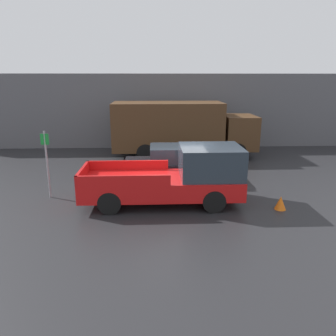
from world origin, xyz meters
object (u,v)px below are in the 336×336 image
object	(u,v)px
pickup_truck	(177,177)
car	(176,163)
delivery_truck	(180,127)
traffic_cone	(280,203)
newspaper_box	(221,139)
parking_sign	(47,161)

from	to	relation	value
pickup_truck	car	bearing A→B (deg)	86.88
pickup_truck	delivery_truck	size ratio (longest dim) A/B	0.71
delivery_truck	traffic_cone	xyz separation A→B (m)	(2.88, -7.96, -1.44)
delivery_truck	traffic_cone	size ratio (longest dim) A/B	16.94
newspaper_box	traffic_cone	distance (m)	10.29
car	delivery_truck	distance (m)	4.54
car	parking_sign	size ratio (longest dim) A/B	1.74
parking_sign	car	bearing A→B (deg)	22.11
pickup_truck	delivery_truck	world-z (taller)	delivery_truck
car	parking_sign	world-z (taller)	parking_sign
car	newspaper_box	world-z (taller)	car
car	pickup_truck	bearing A→B (deg)	-93.12
delivery_truck	pickup_truck	bearing A→B (deg)	-95.11
car	delivery_truck	bearing A→B (deg)	83.64
delivery_truck	traffic_cone	distance (m)	8.59
parking_sign	delivery_truck	bearing A→B (deg)	49.83
delivery_truck	parking_sign	xyz separation A→B (m)	(-5.43, -6.43, -0.25)
car	parking_sign	bearing A→B (deg)	-157.89
car	traffic_cone	distance (m)	4.92
pickup_truck	delivery_truck	distance (m)	7.26
car	parking_sign	distance (m)	5.36
parking_sign	pickup_truck	bearing A→B (deg)	-9.12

